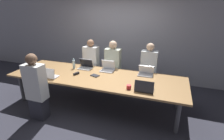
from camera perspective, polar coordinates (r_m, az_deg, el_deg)
The scene contains 16 objects.
ground_plane at distance 4.32m, azimuth -4.96°, elevation -10.87°, with size 24.00×24.00×0.00m, color #2D2D38.
curtain_wall at distance 5.49m, azimuth 2.57°, elevation 11.69°, with size 12.00×0.06×2.80m.
conference_table at distance 4.01m, azimuth -5.25°, elevation -2.57°, with size 3.97×1.24×0.73m.
laptop_near_right at distance 3.32m, azimuth 10.46°, elevation -5.86°, with size 0.35×0.22×0.22m.
cup_near_right at distance 3.38m, azimuth 5.52°, elevation -5.54°, with size 0.09×0.09×0.08m.
laptop_near_left at distance 4.10m, azimuth -19.81°, elevation -1.47°, with size 0.35×0.22×0.23m.
person_near_left at distance 3.83m, azimuth -23.50°, elevation -5.47°, with size 0.40×0.24×1.40m.
laptop_far_midleft at distance 4.46m, azimuth -8.55°, elevation 1.39°, with size 0.34×0.24×0.24m.
person_far_midleft at distance 4.94m, azimuth -6.73°, elevation 1.73°, with size 0.40×0.24×1.37m.
bottle_far_midleft at distance 4.50m, azimuth -12.35°, elevation 1.90°, with size 0.07×0.07×0.26m.
laptop_far_center at distance 4.26m, azimuth -1.38°, elevation 0.77°, with size 0.33×0.26×0.26m.
person_far_center at distance 4.67m, azimuth 0.32°, elevation 0.90°, with size 0.40×0.24×1.39m.
laptop_far_right at distance 4.07m, azimuth 10.97°, elevation -0.73°, with size 0.34×0.23×0.23m.
person_far_right at distance 4.57m, azimuth 11.85°, elevation -0.16°, with size 0.40×0.24×1.37m.
stapler at distance 4.12m, azimuth -11.59°, elevation -1.15°, with size 0.10×0.16×0.05m.
notebook at distance 3.98m, azimuth -5.58°, elevation -1.82°, with size 0.21×0.18×0.02m.
Camera 1 is at (1.55, -3.34, 2.25)m, focal length 28.00 mm.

